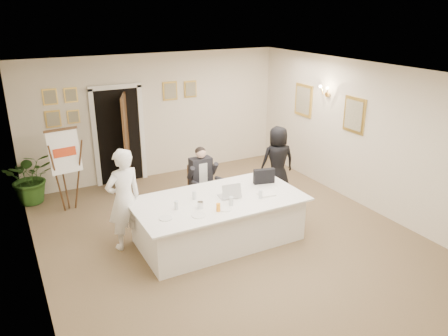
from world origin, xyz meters
TOP-DOWN VIEW (x-y plane):
  - floor at (0.00, 0.00)m, footprint 7.00×7.00m
  - ceiling at (0.00, 0.00)m, footprint 6.00×7.00m
  - wall_back at (0.00, 3.50)m, footprint 6.00×0.10m
  - wall_front at (0.00, -3.50)m, footprint 6.00×0.10m
  - wall_left at (-3.00, 0.00)m, footprint 0.10×7.00m
  - wall_right at (3.00, 0.00)m, footprint 0.10×7.00m
  - doorway at (-0.88, 3.32)m, footprint 1.14×0.86m
  - pictures_back_wall at (-0.80, 3.47)m, footprint 3.40×0.06m
  - pictures_right_wall at (2.97, 1.20)m, footprint 0.06×2.20m
  - wall_sconce at (2.90, 1.20)m, footprint 0.20×0.30m
  - conference_table at (-0.19, 0.05)m, footprint 2.80×1.49m
  - seated_man at (0.05, 1.21)m, footprint 0.58×0.61m
  - flip_chart at (-2.22, 2.43)m, footprint 0.58×0.39m
  - standing_man at (-1.62, 0.59)m, footprint 0.70×0.55m
  - standing_woman at (1.80, 1.24)m, footprint 0.80×0.61m
  - potted_palm at (-2.80, 3.20)m, footprint 1.00×0.88m
  - laptop at (-0.01, 0.05)m, footprint 0.37×0.39m
  - laptop_bag at (0.83, 0.27)m, footprint 0.39×0.19m
  - paper_stack at (0.58, -0.19)m, footprint 0.31×0.24m
  - plate_left at (-1.22, -0.22)m, footprint 0.23×0.23m
  - plate_mid at (-0.74, -0.36)m, footprint 0.25×0.25m
  - plate_near at (-0.29, -0.36)m, footprint 0.21×0.21m
  - glass_a at (-0.96, 0.00)m, footprint 0.06×0.06m
  - glass_b at (-0.13, -0.27)m, footprint 0.08×0.08m
  - glass_c at (0.42, -0.26)m, footprint 0.07×0.07m
  - glass_d at (-0.56, 0.21)m, footprint 0.08×0.08m
  - oj_glass at (-0.41, -0.36)m, footprint 0.07×0.07m
  - steel_jug at (-0.61, -0.14)m, footprint 0.11×0.11m

SIDE VIEW (x-z plane):
  - floor at x=0.00m, z-range 0.00..0.00m
  - conference_table at x=-0.19m, z-range 0.01..0.78m
  - potted_palm at x=-2.80m, z-range 0.00..1.07m
  - seated_man at x=0.05m, z-range 0.00..1.31m
  - standing_woman at x=1.80m, z-range 0.00..1.46m
  - flip_chart at x=-2.22m, z-range -0.06..1.57m
  - plate_left at x=-1.22m, z-range 0.78..0.79m
  - plate_mid at x=-0.74m, z-range 0.78..0.79m
  - plate_near at x=-0.29m, z-range 0.78..0.79m
  - paper_stack at x=0.58m, z-range 0.78..0.80m
  - steel_jug at x=-0.61m, z-range 0.78..0.89m
  - oj_glass at x=-0.41m, z-range 0.78..0.91m
  - glass_a at x=-0.96m, z-range 0.77..0.92m
  - glass_b at x=-0.13m, z-range 0.77..0.92m
  - glass_c at x=0.42m, z-range 0.77..0.92m
  - glass_d at x=-0.56m, z-range 0.77..0.92m
  - standing_man at x=-1.62m, z-range 0.00..1.70m
  - laptop_bag at x=0.83m, z-range 0.77..1.04m
  - laptop at x=-0.01m, z-range 0.77..1.05m
  - doorway at x=-0.88m, z-range -0.06..2.14m
  - wall_back at x=0.00m, z-range 0.00..2.80m
  - wall_front at x=0.00m, z-range 0.00..2.80m
  - wall_left at x=-3.00m, z-range 0.00..2.80m
  - wall_right at x=3.00m, z-range 0.00..2.80m
  - pictures_right_wall at x=2.97m, z-range 1.35..2.15m
  - pictures_back_wall at x=-0.80m, z-range 1.45..2.25m
  - wall_sconce at x=2.90m, z-range 1.98..2.22m
  - ceiling at x=0.00m, z-range 2.79..2.81m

